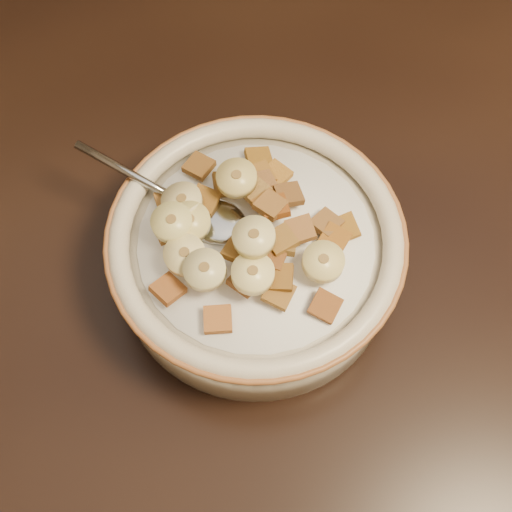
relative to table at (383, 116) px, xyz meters
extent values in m
cube|color=#422816|center=(0.00, 0.00, -0.78)|extent=(4.00, 4.50, 0.10)
cube|color=black|center=(0.00, 0.00, 0.00)|extent=(1.42, 0.93, 0.04)
cylinder|color=beige|center=(-0.14, -0.16, 0.05)|extent=(0.22, 0.22, 0.05)
cylinder|color=white|center=(-0.14, -0.16, 0.07)|extent=(0.18, 0.18, 0.00)
ellipsoid|color=#9599A0|center=(-0.17, -0.15, 0.08)|extent=(0.07, 0.06, 0.01)
cube|color=brown|center=(-0.09, -0.16, 0.08)|extent=(0.03, 0.03, 0.01)
cube|color=#985A29|center=(-0.21, -0.13, 0.08)|extent=(0.02, 0.02, 0.01)
cube|color=#9E5D31|center=(-0.11, -0.17, 0.09)|extent=(0.02, 0.02, 0.01)
cube|color=brown|center=(-0.13, -0.15, 0.09)|extent=(0.02, 0.02, 0.01)
cube|color=brown|center=(-0.10, -0.23, 0.08)|extent=(0.03, 0.03, 0.01)
cube|color=#9C6826|center=(-0.12, -0.11, 0.08)|extent=(0.03, 0.03, 0.01)
cube|color=brown|center=(-0.18, -0.13, 0.09)|extent=(0.03, 0.03, 0.01)
cube|color=brown|center=(-0.08, -0.17, 0.08)|extent=(0.03, 0.03, 0.01)
cube|color=brown|center=(-0.11, -0.13, 0.09)|extent=(0.02, 0.02, 0.01)
cube|color=olive|center=(-0.14, -0.13, 0.09)|extent=(0.03, 0.03, 0.01)
cube|color=brown|center=(-0.13, -0.19, 0.09)|extent=(0.03, 0.03, 0.01)
cube|color=#925830|center=(-0.13, -0.12, 0.09)|extent=(0.02, 0.03, 0.01)
cube|color=olive|center=(-0.13, -0.15, 0.10)|extent=(0.03, 0.03, 0.01)
cube|color=brown|center=(-0.15, -0.18, 0.10)|extent=(0.03, 0.03, 0.01)
cube|color=brown|center=(-0.21, -0.20, 0.08)|extent=(0.03, 0.03, 0.01)
cube|color=brown|center=(-0.16, -0.12, 0.08)|extent=(0.02, 0.02, 0.01)
cube|color=brown|center=(-0.15, -0.20, 0.09)|extent=(0.03, 0.03, 0.01)
cube|color=#936121|center=(-0.07, -0.16, 0.08)|extent=(0.02, 0.02, 0.01)
cube|color=#985E33|center=(-0.21, -0.15, 0.08)|extent=(0.03, 0.03, 0.01)
cube|color=brown|center=(-0.13, -0.09, 0.08)|extent=(0.02, 0.02, 0.01)
cube|color=brown|center=(-0.13, -0.21, 0.08)|extent=(0.03, 0.03, 0.01)
cube|color=olive|center=(-0.12, -0.18, 0.09)|extent=(0.03, 0.03, 0.01)
cube|color=brown|center=(-0.16, -0.18, 0.09)|extent=(0.03, 0.03, 0.01)
cube|color=brown|center=(-0.13, -0.14, 0.09)|extent=(0.03, 0.03, 0.01)
cube|color=brown|center=(-0.13, -0.11, 0.08)|extent=(0.03, 0.03, 0.01)
cube|color=#9D5829|center=(-0.18, -0.23, 0.08)|extent=(0.02, 0.02, 0.01)
cube|color=brown|center=(-0.13, -0.20, 0.09)|extent=(0.02, 0.02, 0.01)
cube|color=brown|center=(-0.12, -0.18, 0.09)|extent=(0.02, 0.02, 0.01)
cube|color=brown|center=(-0.18, -0.10, 0.08)|extent=(0.03, 0.03, 0.01)
cylinder|color=#FFE796|center=(-0.10, -0.20, 0.09)|extent=(0.04, 0.04, 0.01)
cylinder|color=#D1BC8C|center=(-0.19, -0.14, 0.09)|extent=(0.04, 0.04, 0.02)
cylinder|color=#F7E78E|center=(-0.20, -0.15, 0.10)|extent=(0.04, 0.04, 0.01)
cylinder|color=#E9D389|center=(-0.20, -0.18, 0.09)|extent=(0.04, 0.04, 0.01)
cylinder|color=beige|center=(-0.18, -0.20, 0.10)|extent=(0.03, 0.03, 0.01)
cylinder|color=#E2D072|center=(-0.15, -0.12, 0.10)|extent=(0.04, 0.04, 0.01)
cylinder|color=tan|center=(-0.19, -0.15, 0.09)|extent=(0.04, 0.04, 0.02)
cylinder|color=#EFE79C|center=(-0.15, -0.20, 0.10)|extent=(0.04, 0.04, 0.01)
cylinder|color=beige|center=(-0.15, -0.18, 0.11)|extent=(0.04, 0.04, 0.01)
camera|label=1|loc=(-0.17, -0.42, 0.55)|focal=50.00mm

